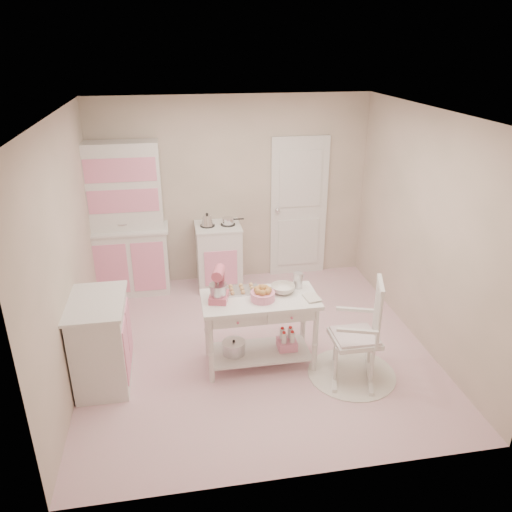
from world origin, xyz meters
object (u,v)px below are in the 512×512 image
(base_cabinet, at_px, (102,341))
(work_table, at_px, (260,331))
(rocking_chair, at_px, (356,329))
(bread_basket, at_px, (263,296))
(hutch, at_px, (127,221))
(stand_mixer, at_px, (218,285))
(stove, at_px, (219,256))

(base_cabinet, xyz_separation_m, work_table, (1.62, 0.01, -0.06))
(base_cabinet, relative_size, work_table, 0.77)
(work_table, bearing_deg, rocking_chair, -21.89)
(base_cabinet, distance_m, bread_basket, 1.68)
(base_cabinet, distance_m, work_table, 1.62)
(hutch, relative_size, bread_basket, 8.32)
(hutch, distance_m, work_table, 2.53)
(work_table, distance_m, stand_mixer, 0.71)
(base_cabinet, relative_size, bread_basket, 3.68)
(stand_mixer, bearing_deg, hutch, 131.95)
(stove, bearing_deg, work_table, -83.07)
(base_cabinet, bearing_deg, stand_mixer, 1.66)
(work_table, height_order, stand_mixer, stand_mixer)
(base_cabinet, height_order, stand_mixer, stand_mixer)
(stove, relative_size, bread_basket, 3.68)
(stove, distance_m, base_cabinet, 2.39)
(hutch, xyz_separation_m, bread_basket, (1.45, -2.03, -0.19))
(base_cabinet, distance_m, rocking_chair, 2.56)
(rocking_chair, bearing_deg, hutch, 152.87)
(base_cabinet, bearing_deg, rocking_chair, -7.96)
(hutch, height_order, base_cabinet, hutch)
(base_cabinet, height_order, work_table, base_cabinet)
(base_cabinet, bearing_deg, stove, 54.65)
(base_cabinet, xyz_separation_m, stand_mixer, (1.20, 0.03, 0.51))
(work_table, bearing_deg, stand_mixer, 177.27)
(rocking_chair, relative_size, bread_basket, 4.40)
(stove, distance_m, work_table, 1.95)
(stove, xyz_separation_m, bread_basket, (0.25, -1.98, 0.39))
(hutch, height_order, stand_mixer, hutch)
(work_table, bearing_deg, base_cabinet, -179.48)
(stove, distance_m, bread_basket, 2.03)
(rocking_chair, bearing_deg, work_table, 175.95)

